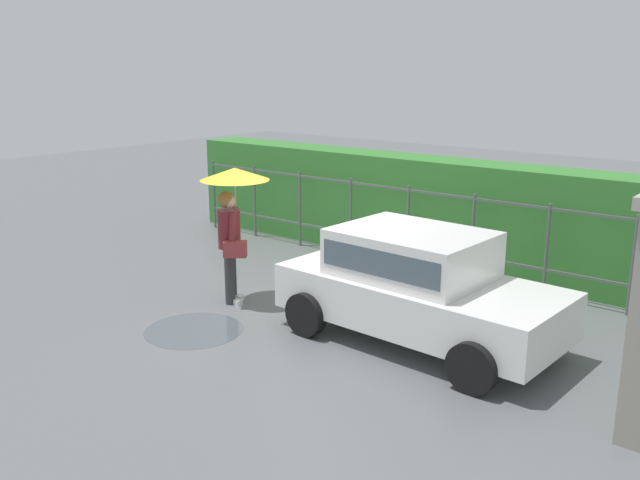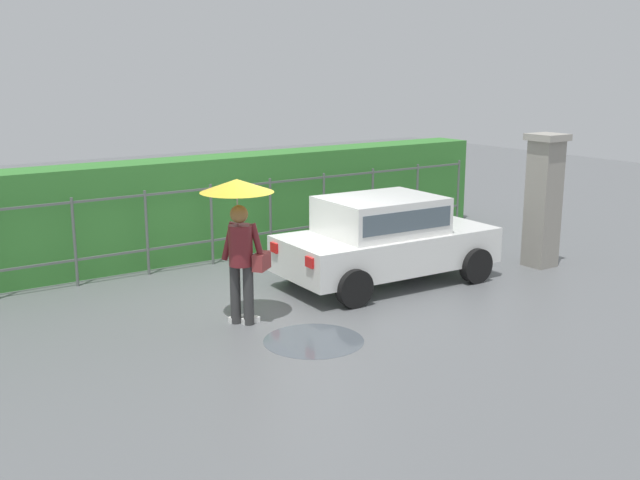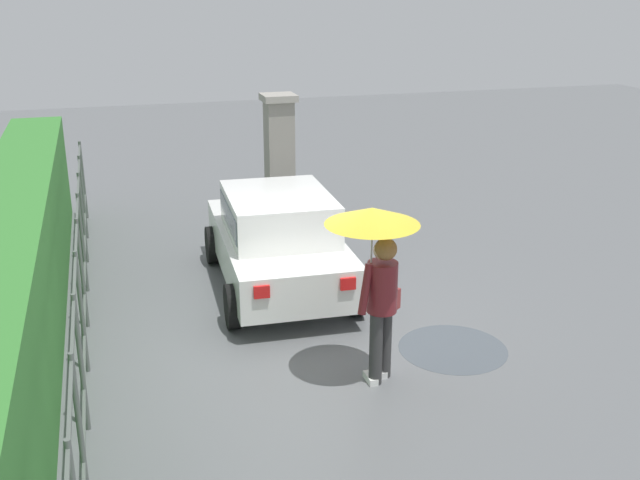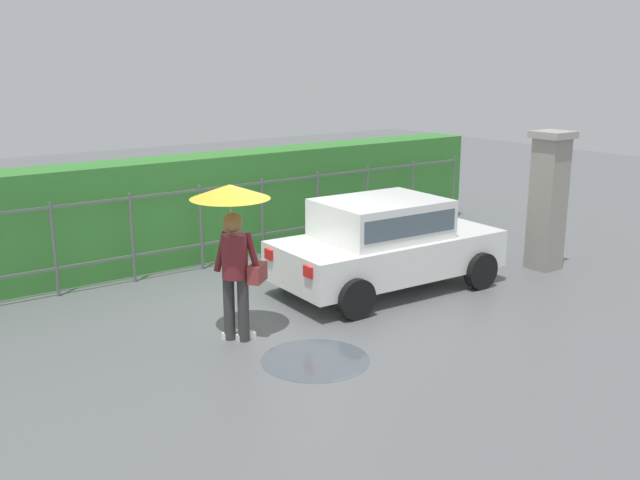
% 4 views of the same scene
% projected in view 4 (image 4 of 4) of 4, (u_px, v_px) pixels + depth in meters
% --- Properties ---
extents(ground_plane, '(40.00, 40.00, 0.00)m').
position_uv_depth(ground_plane, '(296.00, 307.00, 10.74)').
color(ground_plane, slate).
extents(car, '(3.80, 1.99, 1.48)m').
position_uv_depth(car, '(385.00, 241.00, 11.39)').
color(car, white).
rests_on(car, ground).
extents(pedestrian, '(1.04, 1.04, 2.06)m').
position_uv_depth(pedestrian, '(233.00, 225.00, 9.19)').
color(pedestrian, '#333333').
rests_on(pedestrian, ground).
extents(gate_pillar, '(0.60, 0.60, 2.42)m').
position_uv_depth(gate_pillar, '(548.00, 199.00, 12.43)').
color(gate_pillar, gray).
rests_on(gate_pillar, ground).
extents(fence_section, '(11.34, 0.05, 1.50)m').
position_uv_depth(fence_section, '(233.00, 219.00, 12.83)').
color(fence_section, '#59605B').
rests_on(fence_section, ground).
extents(hedge_row, '(12.29, 0.90, 1.90)m').
position_uv_depth(hedge_row, '(213.00, 206.00, 13.37)').
color(hedge_row, '#387F33').
rests_on(hedge_row, ground).
extents(puddle_near, '(1.35, 1.35, 0.00)m').
position_uv_depth(puddle_near, '(315.00, 360.00, 8.86)').
color(puddle_near, '#4C545B').
rests_on(puddle_near, ground).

